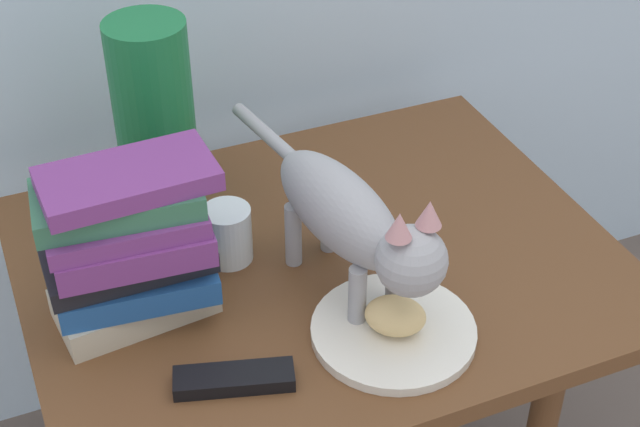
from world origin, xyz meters
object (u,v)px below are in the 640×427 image
at_px(cat, 354,219).
at_px(book_stack, 129,247).
at_px(plate, 393,331).
at_px(side_table, 320,296).
at_px(bread_roll, 395,316).
at_px(candle_jar, 228,237).
at_px(tv_remote, 234,379).
at_px(green_vase, 155,118).

distance_m(cat, book_stack, 0.29).
bearing_deg(plate, side_table, 98.22).
distance_m(plate, book_stack, 0.36).
relative_size(plate, bread_roll, 2.73).
bearing_deg(side_table, bread_roll, -82.35).
xyz_separation_m(bread_roll, candle_jar, (-0.15, 0.24, -0.00)).
bearing_deg(bread_roll, cat, 99.78).
distance_m(bread_roll, tv_remote, 0.22).
bearing_deg(cat, candle_jar, 131.86).
bearing_deg(cat, side_table, 95.40).
height_order(book_stack, tv_remote, book_stack).
distance_m(green_vase, candle_jar, 0.21).
height_order(side_table, candle_jar, candle_jar).
height_order(side_table, tv_remote, tv_remote).
bearing_deg(tv_remote, side_table, 60.22).
xyz_separation_m(side_table, book_stack, (-0.27, -0.02, 0.19)).
relative_size(cat, tv_remote, 3.17).
distance_m(side_table, book_stack, 0.33).
relative_size(side_table, plate, 3.88).
bearing_deg(bread_roll, tv_remote, 179.37).
xyz_separation_m(plate, tv_remote, (-0.22, -0.00, 0.00)).
bearing_deg(candle_jar, plate, -58.09).
distance_m(cat, candle_jar, 0.22).
height_order(bread_roll, green_vase, green_vase).
xyz_separation_m(bread_roll, green_vase, (-0.20, 0.41, 0.11)).
height_order(candle_jar, tv_remote, candle_jar).
bearing_deg(candle_jar, bread_roll, -58.80).
relative_size(plate, green_vase, 0.72).
relative_size(cat, book_stack, 2.04).
bearing_deg(plate, tv_remote, -179.42).
xyz_separation_m(side_table, candle_jar, (-0.12, 0.05, 0.11)).
xyz_separation_m(bread_roll, tv_remote, (-0.22, 0.00, -0.03)).
height_order(cat, tv_remote, cat).
height_order(side_table, green_vase, green_vase).
xyz_separation_m(side_table, bread_roll, (0.03, -0.19, 0.11)).
xyz_separation_m(side_table, tv_remote, (-0.19, -0.19, 0.08)).
height_order(bread_roll, tv_remote, bread_roll).
bearing_deg(plate, candle_jar, 121.91).
distance_m(side_table, plate, 0.20).
relative_size(side_table, green_vase, 2.78).
bearing_deg(book_stack, tv_remote, -65.79).
bearing_deg(side_table, plate, -81.78).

